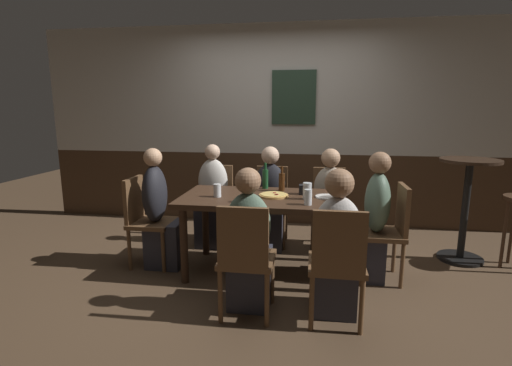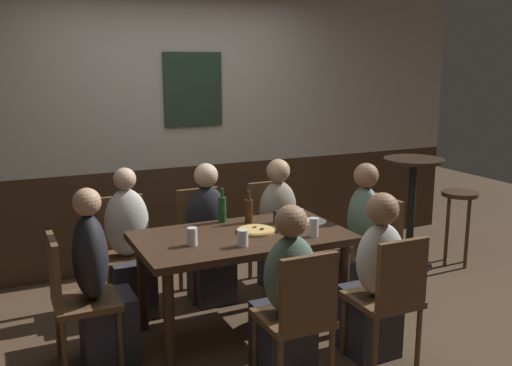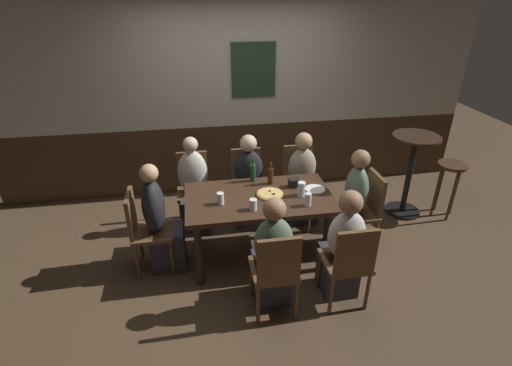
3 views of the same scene
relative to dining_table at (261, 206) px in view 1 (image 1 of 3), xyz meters
name	(u,v)px [view 1 (image 1 of 3)]	position (x,y,z in m)	size (l,w,h in m)	color
ground_plane	(261,271)	(0.00, 0.00, -0.65)	(12.00, 12.00, 0.00)	#4C3826
wall_back	(278,127)	(0.00, 1.65, 0.65)	(6.40, 0.13, 2.60)	#3D2819
dining_table	(261,206)	(0.00, 0.00, 0.00)	(1.48, 0.84, 0.74)	#382316
chair_mid_far	(271,200)	(0.00, 0.84, -0.15)	(0.40, 0.40, 0.88)	brown
chair_left_far	(216,198)	(-0.65, 0.84, -0.15)	(0.40, 0.40, 0.88)	brown
chair_head_east	(389,227)	(1.16, 0.00, -0.15)	(0.40, 0.40, 0.88)	brown
chair_right_near	(337,260)	(0.65, -0.84, -0.15)	(0.40, 0.40, 0.88)	brown
chair_head_west	(145,216)	(-1.16, 0.00, -0.15)	(0.40, 0.40, 0.88)	brown
chair_right_far	(329,203)	(0.65, 0.84, -0.15)	(0.40, 0.40, 0.88)	brown
chair_mid_near	(246,255)	(0.00, -0.84, -0.15)	(0.40, 0.40, 0.88)	brown
person_mid_far	(269,206)	(0.00, 0.67, -0.17)	(0.34, 0.37, 1.13)	#2D2D38
person_left_far	(212,203)	(-0.65, 0.67, -0.17)	(0.34, 0.37, 1.15)	#2D2D38
person_head_east	(371,226)	(1.00, 0.00, -0.15)	(0.37, 0.34, 1.17)	#2D2D38
person_right_near	(336,254)	(0.65, -0.67, -0.17)	(0.34, 0.37, 1.13)	#2D2D38
person_head_west	(160,218)	(-1.00, 0.00, -0.16)	(0.37, 0.34, 1.17)	#2D2D38
person_right_far	(329,208)	(0.65, 0.67, -0.18)	(0.34, 0.37, 1.12)	#2D2D38
person_mid_near	(249,250)	(0.00, -0.67, -0.18)	(0.34, 0.37, 1.12)	#2D2D38
pizza	(274,195)	(0.11, 0.01, 0.10)	(0.27, 0.27, 0.03)	tan
beer_glass_tall	(307,192)	(0.42, -0.05, 0.15)	(0.08, 0.08, 0.15)	silver
tumbler_short	(308,198)	(0.43, -0.26, 0.15)	(0.06, 0.06, 0.13)	silver
beer_glass_half	(217,191)	(-0.40, -0.09, 0.15)	(0.07, 0.07, 0.12)	silver
pint_glass_pale	(246,196)	(-0.10, -0.24, 0.14)	(0.07, 0.07, 0.11)	silver
beer_bottle_green	(265,178)	(-0.01, 0.35, 0.20)	(0.06, 0.06, 0.26)	#194723
beer_bottle_brown	(282,181)	(0.17, 0.26, 0.19)	(0.06, 0.06, 0.25)	#42230F
plate_white_large	(327,197)	(0.60, 0.04, 0.10)	(0.21, 0.21, 0.01)	white
condiment_caddy	(305,190)	(0.40, 0.15, 0.14)	(0.11, 0.09, 0.09)	black
side_bar_table	(466,202)	(2.00, 0.59, -0.03)	(0.56, 0.56, 1.05)	black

